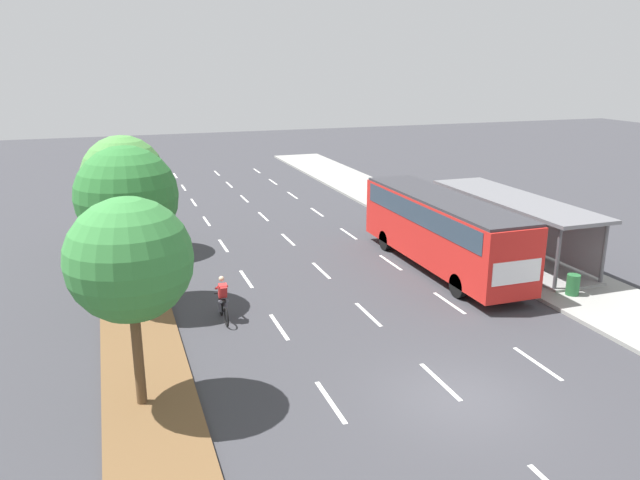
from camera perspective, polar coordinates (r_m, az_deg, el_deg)
The scene contains 13 objects.
ground_plane at distance 18.54m, azimuth 12.70°, elevation -14.13°, with size 140.00×140.00×0.00m, color #38383D.
median_strip at distance 34.66m, azimuth -17.57°, elevation 0.07°, with size 2.60×52.00×0.12m, color brown.
sidewalk_right at distance 39.09m, azimuth 9.01°, elevation 2.45°, with size 4.50×52.00×0.15m, color gray.
lane_divider_left at distance 32.48m, azimuth -8.90°, elevation -0.52°, with size 0.14×45.52×0.01m.
lane_divider_center at distance 33.24m, azimuth -2.97°, elevation 0.05°, with size 0.14×45.52×0.01m.
lane_divider_right at distance 34.33m, azimuth 2.65°, elevation 0.58°, with size 0.14×45.52×0.01m.
bus_shelter at distance 31.12m, azimuth 17.73°, elevation 1.72°, with size 2.90×10.26×2.86m.
bus at distance 28.57m, azimuth 11.10°, elevation 1.36°, with size 2.54×11.29×3.37m.
cyclist at distance 23.01m, azimuth -8.93°, elevation -5.55°, with size 0.46×1.82×1.71m.
median_tree_nearest at distance 16.76m, azimuth -17.16°, elevation -1.82°, with size 3.32×3.32×5.82m.
median_tree_second at distance 23.98m, azimuth -17.39°, elevation 3.81°, with size 3.79×3.79×6.18m.
median_tree_third at distance 31.43m, azimuth -17.69°, elevation 5.58°, with size 3.98×3.98×5.74m.
trash_bin at distance 26.92m, azimuth 22.29°, elevation -3.83°, with size 0.52×0.52×0.85m, color #286B38.
Camera 1 is at (-8.85, -13.42, 9.24)m, focal length 34.70 mm.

